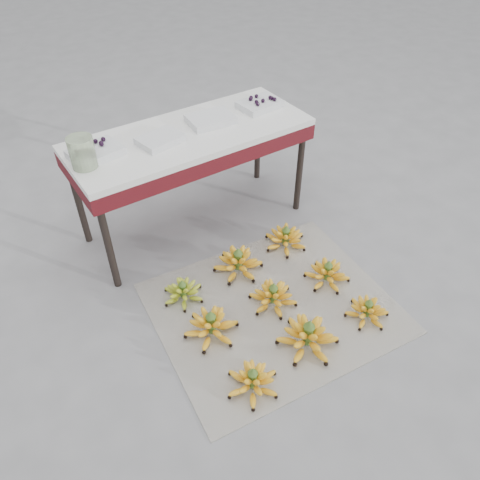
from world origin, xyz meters
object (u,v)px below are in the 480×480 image
newspaper_mat (273,308)px  bunch_mid_right (327,274)px  tray_far_right (260,104)px  vendor_table (191,144)px  tray_right (211,119)px  bunch_back_center (238,263)px  bunch_front_right (367,311)px  glass_jar (82,152)px  tray_left (160,139)px  bunch_mid_left (211,326)px  bunch_mid_center (273,296)px  tray_far_left (95,152)px  bunch_front_left (253,381)px  bunch_back_right (285,239)px  bunch_back_left (183,292)px  bunch_front_center (308,337)px

newspaper_mat → bunch_mid_right: 0.38m
newspaper_mat → tray_far_right: bearing=59.4°
vendor_table → tray_right: 0.19m
newspaper_mat → bunch_back_center: size_ratio=3.57×
newspaper_mat → bunch_front_right: (0.38, -0.33, 0.05)m
glass_jar → tray_left: bearing=1.1°
newspaper_mat → bunch_mid_left: bearing=174.1°
bunch_mid_center → tray_far_right: (0.52, 0.88, 0.64)m
bunch_mid_left → glass_jar: glass_jar is taller
tray_far_left → tray_left: tray_far_left is taller
bunch_mid_right → bunch_front_left: bearing=-154.3°
bunch_back_right → bunch_front_left: bearing=-119.1°
tray_right → glass_jar: glass_jar is taller
bunch_front_left → newspaper_mat: bearing=48.0°
newspaper_mat → tray_far_left: (-0.52, 0.92, 0.70)m
bunch_mid_left → tray_far_right: tray_far_right is taller
bunch_front_left → bunch_mid_center: size_ratio=1.01×
bunch_back_center → newspaper_mat: bearing=-104.4°
bunch_front_right → vendor_table: 1.37m
bunch_mid_center → bunch_front_right: bearing=-42.5°
bunch_front_right → vendor_table: vendor_table is taller
bunch_front_right → bunch_back_right: size_ratio=0.71×
bunch_mid_right → tray_far_left: (-0.90, 0.93, 0.64)m
bunch_front_right → newspaper_mat: bearing=137.1°
bunch_front_left → bunch_mid_left: bearing=95.1°
bunch_back_left → bunch_front_right: bearing=-44.9°
bunch_mid_left → bunch_back_center: (0.37, 0.31, 0.00)m
bunch_front_center → bunch_front_right: (0.38, -0.04, -0.02)m
vendor_table → newspaper_mat: bearing=-91.4°
bunch_back_right → glass_jar: bearing=171.2°
bunch_mid_left → bunch_mid_center: size_ratio=1.33×
bunch_front_center → vendor_table: vendor_table is taller
bunch_front_right → tray_far_left: size_ratio=0.81×
bunch_back_left → tray_left: 0.85m
bunch_mid_left → bunch_mid_center: 0.39m
bunch_back_center → tray_right: size_ratio=1.26×
bunch_mid_right → bunch_back_center: bunch_back_center is taller
newspaper_mat → tray_left: tray_left is taller
bunch_back_left → tray_left: bearing=65.8°
tray_right → bunch_front_right: bearing=-80.9°
bunch_mid_right → bunch_back_right: bunch_back_right is taller
glass_jar → tray_far_left: bearing=40.3°
bunch_mid_left → tray_far_right: 1.41m
bunch_front_left → bunch_back_center: (0.38, 0.69, 0.01)m
bunch_back_left → tray_right: 1.02m
bunch_front_center → bunch_back_center: size_ratio=1.02×
newspaper_mat → bunch_back_left: bearing=138.2°
bunch_mid_center → bunch_back_left: 0.50m
bunch_mid_left → vendor_table: vendor_table is taller
bunch_mid_left → bunch_mid_center: bunch_mid_left is taller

